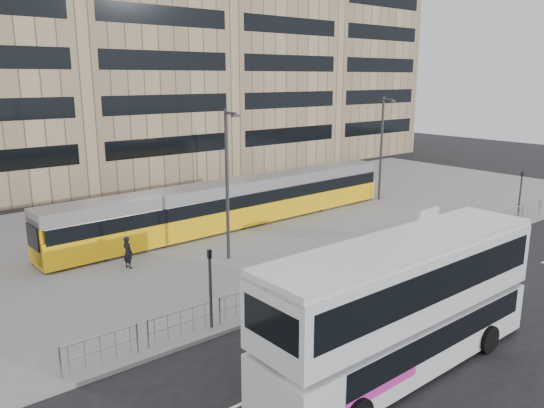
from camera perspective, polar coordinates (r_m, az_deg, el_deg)
ground at (r=25.69m, az=10.20°, el=-8.29°), size 120.00×120.00×0.00m
plaza at (r=34.22m, az=-5.18°, el=-2.45°), size 64.00×24.00×0.15m
kerb at (r=25.70m, az=10.12°, el=-8.10°), size 64.00×0.25×0.17m
building_row at (r=53.55m, az=-18.12°, el=16.57°), size 70.40×18.40×31.20m
pedestrian_barrier at (r=27.12m, az=12.26°, el=-5.00°), size 32.07×0.07×1.10m
road_markings at (r=24.31m, az=19.04°, el=-10.12°), size 62.00×0.12×0.01m
double_decker_bus at (r=17.89m, az=13.99°, el=-10.08°), size 11.12×2.89×4.45m
tram at (r=33.89m, az=-3.79°, el=0.12°), size 24.95×3.13×2.93m
station_sign at (r=30.02m, az=16.45°, el=-1.84°), size 2.06×0.15×2.36m
ad_panel at (r=31.24m, az=17.14°, el=-2.59°), size 0.87×0.21×1.64m
pedestrian at (r=27.36m, az=-15.25°, el=-5.03°), size 0.53×0.68×1.65m
traffic_light_west at (r=20.08m, az=-6.67°, el=-7.97°), size 0.21×0.24×3.10m
traffic_light_east at (r=39.89m, az=25.19°, el=1.63°), size 0.23×0.25×3.10m
lamp_post_west at (r=26.99m, az=-4.79°, el=2.70°), size 0.45×1.04×7.78m
lamp_post_east at (r=41.49m, az=11.75°, el=6.31°), size 0.45×1.04×7.88m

